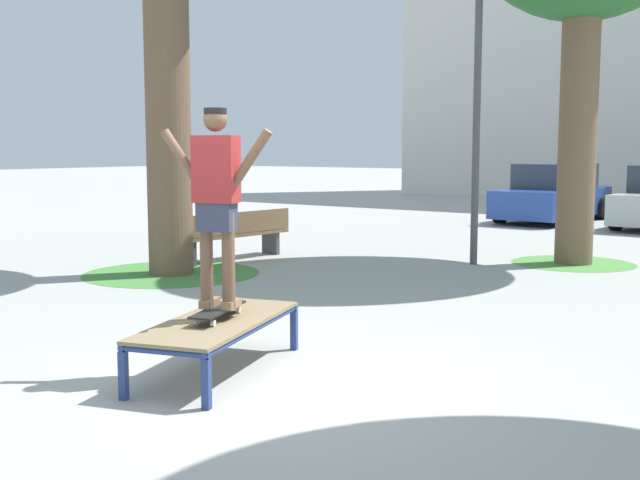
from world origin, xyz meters
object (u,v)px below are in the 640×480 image
(light_post, at_px, (479,27))
(skate_box, at_px, (218,325))
(park_bench, at_px, (233,234))
(car_blue, at_px, (553,195))
(skateboard, at_px, (218,310))
(skater, at_px, (217,194))

(light_post, bearing_deg, skate_box, -82.59)
(park_bench, relative_size, light_post, 0.42)
(car_blue, bearing_deg, light_post, -79.02)
(car_blue, xyz_separation_m, light_post, (1.63, -8.41, 3.13))
(skateboard, bearing_deg, skate_box, -73.04)
(skate_box, relative_size, skater, 1.20)
(car_blue, distance_m, light_post, 9.12)
(skateboard, distance_m, car_blue, 15.77)
(skate_box, xyz_separation_m, park_bench, (-4.52, 5.26, 0.03))
(skate_box, xyz_separation_m, light_post, (-0.93, 7.17, 3.41))
(skateboard, distance_m, skater, 0.99)
(skater, height_order, light_post, light_post)
(car_blue, height_order, park_bench, car_blue)
(skate_box, relative_size, skateboard, 2.48)
(skater, xyz_separation_m, car_blue, (-2.56, 15.56, -0.84))
(park_bench, distance_m, light_post, 5.28)
(skateboard, relative_size, car_blue, 0.19)
(skater, bearing_deg, skate_box, -72.71)
(skater, bearing_deg, light_post, 97.39)
(skate_box, xyz_separation_m, skater, (-0.00, 0.01, 1.12))
(skater, relative_size, light_post, 0.29)
(skateboard, relative_size, skater, 0.48)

